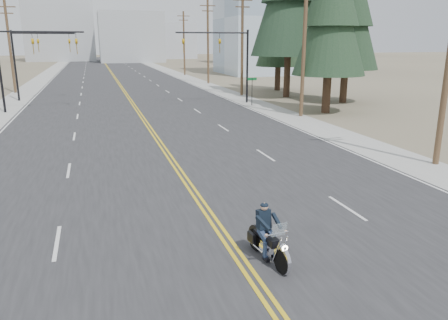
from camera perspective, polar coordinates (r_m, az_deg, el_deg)
name	(u,v)px	position (r m, az deg, el deg)	size (l,w,h in m)	color
ground_plane	(258,286)	(11.41, 4.47, -16.12)	(400.00, 400.00, 0.00)	#776D56
road	(114,77)	(79.36, -14.17, 10.53)	(20.00, 200.00, 0.01)	#303033
sidewalk_left	(43,78)	(79.68, -22.56, 9.85)	(3.00, 200.00, 0.01)	#A5A5A0
sidewalk_right	(179,75)	(80.71, -5.85, 10.97)	(3.00, 200.00, 0.01)	#A5A5A0
traffic_mast_left	(24,53)	(41.43, -24.66, 12.54)	(7.10, 0.26, 7.00)	black
traffic_mast_right	(228,52)	(42.95, 0.46, 13.93)	(7.10, 0.26, 7.00)	black
traffic_mast_far	(32,52)	(49.41, -23.84, 12.78)	(6.10, 0.26, 7.00)	black
street_sign	(252,86)	(41.83, 3.69, 9.56)	(0.90, 0.06, 2.62)	black
utility_pole_b	(304,40)	(35.87, 10.45, 15.10)	(2.20, 0.30, 11.50)	brown
utility_pole_c	(242,43)	(49.73, 2.39, 15.02)	(2.20, 0.30, 11.00)	brown
utility_pole_d	(208,41)	(64.11, -2.11, 15.30)	(2.20, 0.30, 11.50)	brown
utility_pole_e	(184,42)	(80.68, -5.24, 15.06)	(2.20, 0.30, 11.00)	brown
utility_pole_left	(10,45)	(57.75, -26.19, 13.30)	(2.20, 0.30, 10.50)	brown
glass_building	(286,19)	(86.80, 8.05, 17.81)	(24.00, 16.00, 20.00)	#9EB5CC
haze_bldg_b	(131,37)	(134.56, -12.06, 15.40)	(18.00, 14.00, 14.00)	#ADB2B7
haze_bldg_c	(252,30)	(126.83, 3.70, 16.62)	(16.00, 12.00, 18.00)	#B7BCC6
haze_bldg_d	(59,17)	(149.47, -20.72, 17.04)	(20.00, 15.00, 26.00)	#ADB2B7
haze_bldg_e	(174,41)	(161.61, -6.61, 15.19)	(14.00, 14.00, 12.00)	#B7BCC6
motorcyclist	(269,234)	(12.22, 5.85, -9.59)	(0.89, 2.08, 1.63)	black
conifer_near	(332,0)	(38.34, 13.96, 19.67)	(6.03, 6.03, 15.95)	#382619
conifer_mid	(350,3)	(45.35, 16.10, 19.11)	(6.15, 6.15, 16.41)	#382619
conifer_far	(279,19)	(55.49, 7.26, 17.78)	(5.52, 5.52, 14.78)	#382619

